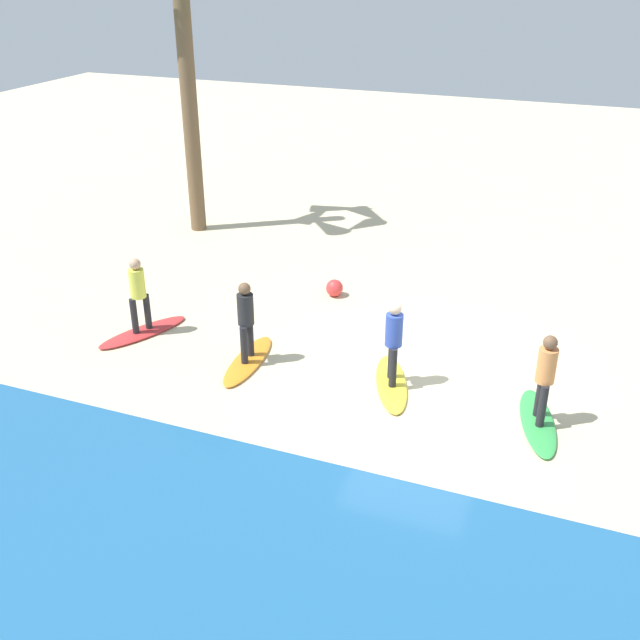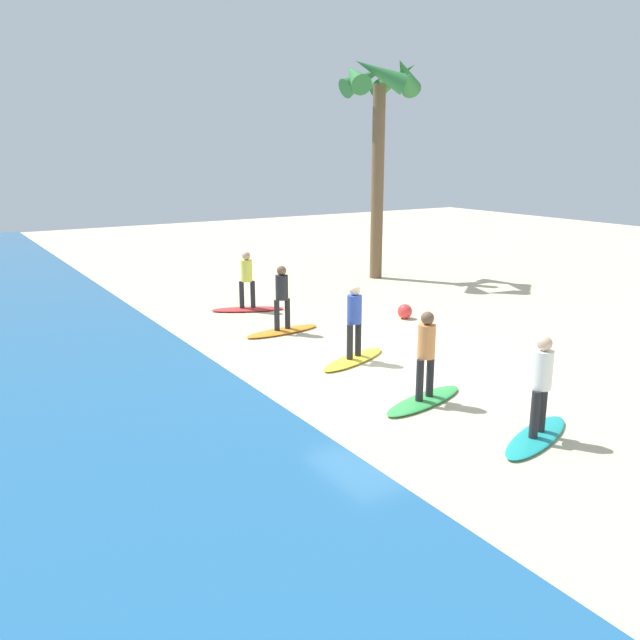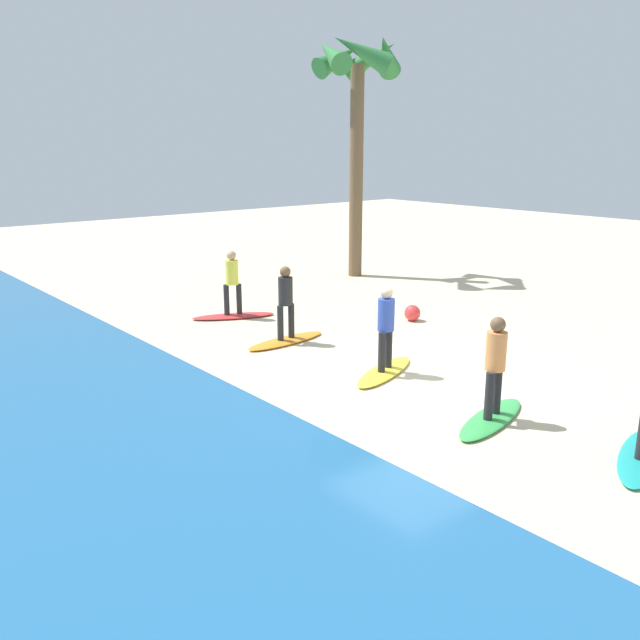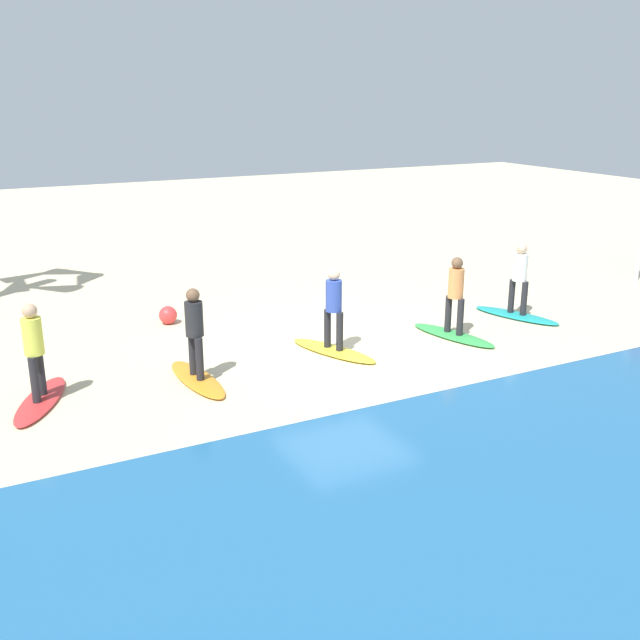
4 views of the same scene
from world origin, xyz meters
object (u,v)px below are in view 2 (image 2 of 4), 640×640
surfboard_yellow (354,359)px  surfboard_teal (536,437)px  surfer_teal (541,378)px  surfer_green (426,349)px  surfer_red (247,276)px  beach_ball (405,311)px  surfer_yellow (354,316)px  surfboard_red (248,309)px  surfer_orange (282,293)px  surfboard_green (424,400)px  surfboard_orange (282,331)px  palm_tree (379,101)px

surfboard_yellow → surfboard_teal: bearing=71.4°
surfer_teal → surfer_green: 2.23m
surfer_teal → surfer_red: size_ratio=1.00×
beach_ball → surfer_yellow: bearing=125.2°
surfboard_teal → surfboard_yellow: size_ratio=1.00×
surfboard_red → surfer_red: size_ratio=1.28×
surfboard_teal → surfer_green: (2.17, 0.48, 0.99)m
surfer_orange → surfboard_green: bearing=178.9°
surfer_green → surfboard_green: bearing=90.0°
surfboard_red → surfer_red: surfer_red is taller
surfboard_yellow → surfboard_orange: same height
surfboard_red → surfboard_green: bearing=111.6°
surfboard_orange → surfer_green: bearing=84.9°
palm_tree → beach_ball: (-5.31, 2.95, -5.95)m
surfer_yellow → surfer_red: bearing=-1.0°
surfboard_orange → beach_ball: 3.62m
surfboard_green → surfer_yellow: bearing=-110.5°
surfer_teal → surfboard_orange: bearing=2.7°
surfboard_green → palm_tree: bearing=-136.5°
surfer_orange → surfboard_red: (2.63, -0.30, -0.99)m
surfboard_teal → surfer_orange: (7.78, 0.37, 0.99)m
surfboard_yellow → surfboard_orange: (2.89, 0.20, 0.00)m
surfer_teal → surfer_yellow: (4.89, 0.17, 0.00)m
surfboard_orange → surfer_orange: (0.00, -0.00, 0.99)m
surfer_green → surfer_red: size_ratio=1.00×
palm_tree → surfer_yellow: bearing=140.5°
surfboard_green → surfer_yellow: (2.72, -0.32, 0.99)m
surfer_green → surfer_orange: bearing=-1.1°
beach_ball → surfboard_teal: bearing=156.2°
surfer_green → surfer_yellow: bearing=-6.6°
surfer_teal → beach_ball: surfer_teal is taller
surfer_teal → surfboard_orange: size_ratio=0.78×
surfer_orange → surfboard_teal: bearing=-177.3°
surfboard_teal → surfer_red: 10.46m
surfer_orange → beach_ball: surfer_orange is taller
surfer_yellow → surfer_teal: bearing=-178.0°
surfboard_yellow → beach_ball: beach_ball is taller
surfboard_yellow → surfboard_red: (5.52, -0.09, 0.00)m
surfboard_green → surfer_green: (0.00, -0.00, 0.99)m
surfer_green → surfboard_orange: surfer_green is taller
beach_ball → surfboard_red: bearing=46.3°
surfboard_green → surfer_orange: 5.70m
palm_tree → surfboard_teal: bearing=153.9°
surfboard_green → surfboard_orange: (5.61, -0.11, 0.00)m
surfboard_green → surfer_red: size_ratio=1.28×
palm_tree → beach_ball: size_ratio=18.89×
surfboard_teal → surfboard_orange: (7.78, 0.37, 0.00)m
surfboard_red → beach_ball: bearing=160.7°
surfer_teal → surfboard_yellow: bearing=2.0°
surfboard_teal → surfboard_yellow: bearing=-107.5°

